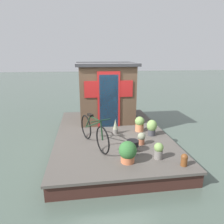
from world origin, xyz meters
TOP-DOWN VIEW (x-y plane):
  - ground_plane at (0.00, 0.00)m, footprint 60.00×60.00m
  - houseboat_deck at (0.00, 0.00)m, footprint 4.95×3.25m
  - houseboat_cabin at (1.36, 0.00)m, footprint 1.88×2.03m
  - bicycle at (-0.86, 0.57)m, footprint 1.63×0.72m
  - potted_plant_rosemary at (-0.02, -0.89)m, footprint 0.29×0.29m
  - potted_plant_thyme at (-1.84, -0.12)m, footprint 0.40×0.40m
  - potted_plant_mint at (-0.13, -0.11)m, footprint 0.16×0.16m
  - potted_plant_lavender at (-0.97, -0.68)m, footprint 0.20×0.20m
  - potted_plant_succulent at (-0.40, -1.15)m, footprint 0.29×0.29m
  - potted_plant_sage at (-1.78, -0.84)m, footprint 0.21×0.21m
  - charcoal_grill at (-1.34, -0.35)m, footprint 0.29×0.29m
  - mooring_bollard at (-2.16, -1.27)m, footprint 0.14×0.14m

SIDE VIEW (x-z plane):
  - ground_plane at x=0.00m, z-range 0.00..0.00m
  - houseboat_deck at x=0.00m, z-range 0.00..0.39m
  - mooring_bollard at x=-2.16m, z-range 0.40..0.67m
  - potted_plant_lavender at x=-0.97m, z-range 0.40..0.72m
  - charcoal_grill at x=-1.34m, z-range 0.44..0.73m
  - potted_plant_sage at x=-1.78m, z-range 0.40..0.78m
  - potted_plant_mint at x=-0.13m, z-range 0.38..0.83m
  - potted_plant_rosemary at x=-0.02m, z-range 0.40..0.86m
  - potted_plant_succulent at x=-0.40m, z-range 0.40..0.87m
  - potted_plant_thyme at x=-1.84m, z-range 0.40..0.88m
  - bicycle at x=-0.86m, z-range 0.36..1.18m
  - houseboat_cabin at x=1.36m, z-range 0.40..2.43m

